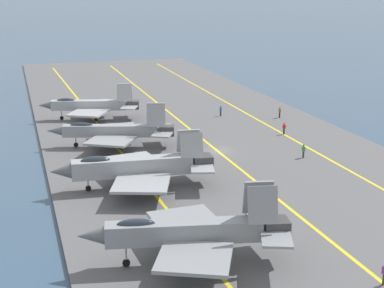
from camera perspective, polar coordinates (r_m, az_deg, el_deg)
name	(u,v)px	position (r m, az deg, el deg)	size (l,w,h in m)	color
ground_plane	(217,154)	(77.23, 2.46, -0.94)	(2000.00, 2000.00, 0.00)	#334C66
carrier_deck	(217,152)	(77.18, 2.46, -0.80)	(187.38, 44.04, 0.40)	#565659
deck_stripe_foul_line	(301,143)	(81.84, 10.48, 0.05)	(168.65, 0.36, 0.01)	yellow
deck_stripe_centerline	(217,151)	(77.12, 2.46, -0.66)	(168.65, 0.36, 0.01)	yellow
deck_stripe_edge_line	(126,159)	(74.10, -6.41, -1.42)	(168.65, 0.36, 0.01)	yellow
parked_jet_nearest	(190,232)	(46.09, -0.23, -8.49)	(13.06, 16.53, 6.46)	gray
parked_jet_second	(136,167)	(62.99, -5.50, -2.22)	(14.53, 17.41, 5.98)	#93999E
parked_jet_third	(114,131)	(78.98, -7.55, 1.28)	(12.59, 17.00, 5.91)	gray
parked_jet_fourth	(92,105)	(95.41, -9.71, 3.73)	(13.31, 16.06, 5.76)	#9EA3A8
crew_red_vest	(284,128)	(86.15, 8.92, 1.56)	(0.28, 0.39, 1.76)	#232328
crew_green_vest	(304,150)	(75.10, 10.76, -0.61)	(0.42, 0.32, 1.75)	#383328
crew_brown_vest	(280,112)	(96.59, 8.50, 3.10)	(0.40, 0.28, 1.80)	#232328
crew_blue_vest	(221,110)	(96.98, 2.80, 3.28)	(0.46, 0.45, 1.72)	#232328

